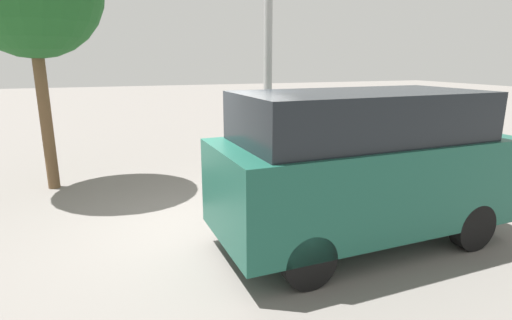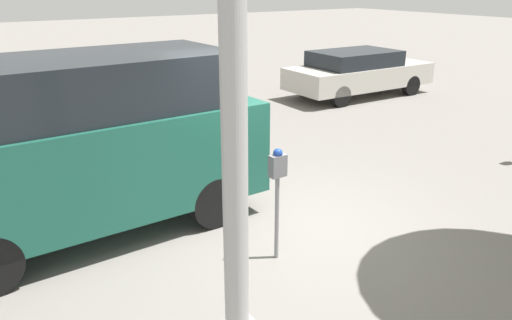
{
  "view_description": "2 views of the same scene",
  "coord_description": "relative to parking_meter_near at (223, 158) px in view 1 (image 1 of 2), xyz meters",
  "views": [
    {
      "loc": [
        -1.27,
        -6.22,
        2.74
      ],
      "look_at": [
        0.88,
        -0.35,
        1.17
      ],
      "focal_mm": 28.0,
      "sensor_mm": 36.0,
      "label": 1
    },
    {
      "loc": [
        3.67,
        4.83,
        3.18
      ],
      "look_at": [
        0.58,
        0.09,
        1.13
      ],
      "focal_mm": 35.0,
      "sensor_mm": 36.0,
      "label": 2
    }
  ],
  "objects": [
    {
      "name": "parking_meter_near",
      "position": [
        0.0,
        0.0,
        0.0
      ],
      "size": [
        0.2,
        0.12,
        1.39
      ],
      "rotation": [
        0.0,
        0.0,
        0.04
      ],
      "color": "gray",
      "rests_on": "ground"
    },
    {
      "name": "lamp_post",
      "position": [
        1.47,
        1.54,
        0.87
      ],
      "size": [
        0.44,
        0.44,
        5.36
      ],
      "color": "beige",
      "rests_on": "ground"
    },
    {
      "name": "parked_van",
      "position": [
        1.6,
        -1.93,
        0.21
      ],
      "size": [
        4.52,
        2.04,
        2.31
      ],
      "rotation": [
        0.0,
        0.0,
        0.04
      ],
      "color": "#195142",
      "rests_on": "ground"
    },
    {
      "name": "ground_plane",
      "position": [
        -0.58,
        -0.52,
        -1.03
      ],
      "size": [
        80.0,
        80.0,
        0.0
      ],
      "primitive_type": "plane",
      "color": "slate"
    }
  ]
}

